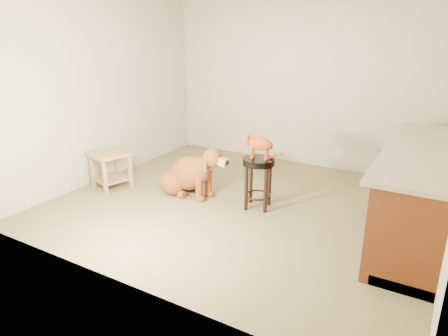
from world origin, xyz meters
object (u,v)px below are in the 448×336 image
Objects in this scene: side_table at (110,164)px; golden_retriever at (190,174)px; wood_stool at (395,179)px; tabby_kitten at (258,144)px; padded_stool at (258,173)px.

golden_retriever is (1.10, 0.34, -0.06)m from side_table.
tabby_kitten is (-1.45, -0.85, 0.44)m from wood_stool.
wood_stool reaches higher than side_table.
tabby_kitten reaches higher than wood_stool.
side_table is (-3.51, -1.26, -0.04)m from wood_stool.
tabby_kitten is at bearing -149.76° from wood_stool.
padded_stool reaches higher than side_table.
side_table is at bearing -168.54° from padded_stool.
wood_stool is 0.61× the size of golden_retriever.
tabby_kitten is at bearing 11.49° from side_table.
wood_stool is at bearing 19.82° from side_table.
golden_retriever is at bearing -159.03° from wood_stool.
tabby_kitten is (2.05, 0.42, 0.48)m from side_table.
padded_stool is at bearing 10.26° from golden_retriever.
side_table is 0.52× the size of golden_retriever.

